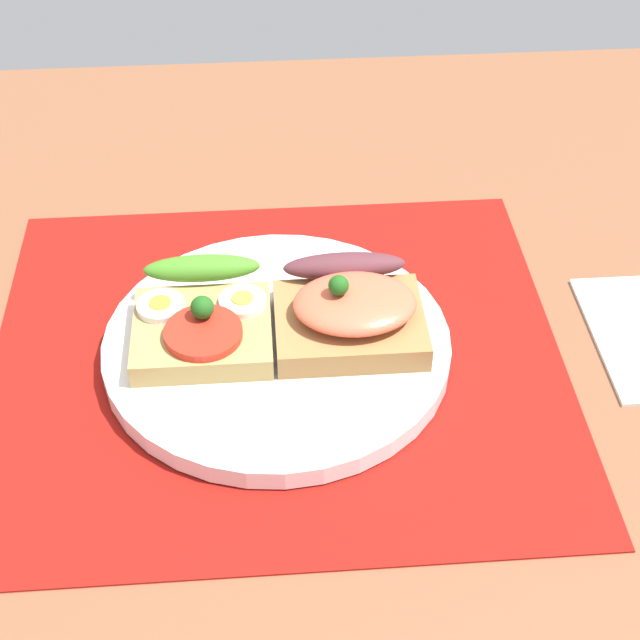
{
  "coord_description": "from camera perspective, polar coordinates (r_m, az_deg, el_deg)",
  "views": [
    {
      "loc": [
        -0.69,
        -49.42,
        47.16
      ],
      "look_at": [
        3.0,
        0.0,
        3.25
      ],
      "focal_mm": 54.5,
      "sensor_mm": 36.0,
      "label": 1
    }
  ],
  "objects": [
    {
      "name": "sandwich_salmon",
      "position": [
        0.66,
        1.82,
        0.52
      ],
      "size": [
        10.23,
        9.65,
        5.19
      ],
      "color": "#9E703F",
      "rests_on": "plate"
    },
    {
      "name": "placemat",
      "position": [
        0.68,
        -2.52,
        -2.08
      ],
      "size": [
        39.79,
        35.8,
        0.3
      ],
      "primitive_type": "cube",
      "color": "maroon",
      "rests_on": "ground_plane"
    },
    {
      "name": "sandwich_egg_tomato",
      "position": [
        0.67,
        -6.91,
        0.16
      ],
      "size": [
        9.39,
        9.9,
        3.94
      ],
      "color": "tan",
      "rests_on": "plate"
    },
    {
      "name": "plate",
      "position": [
        0.68,
        -2.54,
        -1.54
      ],
      "size": [
        24.1,
        24.1,
        1.45
      ],
      "primitive_type": "cylinder",
      "color": "white",
      "rests_on": "placemat"
    },
    {
      "name": "ground_plane",
      "position": [
        0.69,
        -2.47,
        -3.12
      ],
      "size": [
        120.0,
        90.0,
        3.2
      ],
      "primitive_type": "cube",
      "color": "brown"
    }
  ]
}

